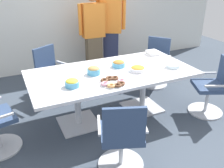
{
  "coord_description": "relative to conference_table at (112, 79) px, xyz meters",
  "views": [
    {
      "loc": [
        -1.39,
        -3.0,
        2.12
      ],
      "look_at": [
        0.0,
        0.0,
        0.55
      ],
      "focal_mm": 39.38,
      "sensor_mm": 36.0,
      "label": 1
    }
  ],
  "objects": [
    {
      "name": "snack_bowl_pretzels",
      "position": [
        0.17,
        0.14,
        0.17
      ],
      "size": [
        0.2,
        0.2,
        0.1
      ],
      "color": "#4C9EC6",
      "rests_on": "conference_table"
    },
    {
      "name": "snack_bowl_chips_orange",
      "position": [
        0.35,
        -0.14,
        0.16
      ],
      "size": [
        0.22,
        0.22,
        0.08
      ],
      "color": "white",
      "rests_on": "conference_table"
    },
    {
      "name": "ground_plane",
      "position": [
        0.0,
        0.0,
        -0.63
      ],
      "size": [
        10.0,
        10.0,
        0.01
      ],
      "primitive_type": "cube",
      "color": "#3D4754"
    },
    {
      "name": "person_standing_0",
      "position": [
        0.36,
        1.67,
        0.29
      ],
      "size": [
        0.61,
        0.23,
        1.76
      ],
      "rotation": [
        0.0,
        0.0,
        -3.15
      ],
      "color": "brown",
      "rests_on": "ground"
    },
    {
      "name": "person_standing_1",
      "position": [
        0.76,
        1.69,
        0.35
      ],
      "size": [
        0.58,
        0.4,
        1.86
      ],
      "rotation": [
        0.0,
        0.0,
        -3.63
      ],
      "color": "#232842",
      "rests_on": "ground"
    },
    {
      "name": "office_chair_2",
      "position": [
        -0.38,
        -1.08,
        -0.22
      ],
      "size": [
        0.69,
        0.69,
        0.91
      ],
      "rotation": [
        0.0,
        0.0,
        -0.35
      ],
      "color": "silver",
      "rests_on": "ground"
    },
    {
      "name": "snack_bowl_cookies",
      "position": [
        -0.28,
        0.02,
        0.18
      ],
      "size": [
        0.18,
        0.18,
        0.12
      ],
      "color": "#4C9EC6",
      "rests_on": "conference_table"
    },
    {
      "name": "donut_platter",
      "position": [
        -0.16,
        -0.38,
        0.15
      ],
      "size": [
        0.35,
        0.35,
        0.04
      ],
      "color": "white",
      "rests_on": "conference_table"
    },
    {
      "name": "back_wall",
      "position": [
        0.0,
        2.4,
        0.77
      ],
      "size": [
        8.0,
        0.1,
        2.8
      ],
      "primitive_type": "cube",
      "color": "silver",
      "rests_on": "ground"
    },
    {
      "name": "snack_bowl_chips_yellow",
      "position": [
        -0.67,
        -0.24,
        0.18
      ],
      "size": [
        0.19,
        0.19,
        0.11
      ],
      "color": "#4C9EC6",
      "rests_on": "conference_table"
    },
    {
      "name": "plate_stack",
      "position": [
        0.91,
        -0.24,
        0.15
      ],
      "size": [
        0.21,
        0.21,
        0.05
      ],
      "color": "white",
      "rests_on": "conference_table"
    },
    {
      "name": "office_chair_0",
      "position": [
        -0.68,
        1.01,
        -0.22
      ],
      "size": [
        0.74,
        0.74,
        0.91
      ],
      "rotation": [
        0.0,
        0.0,
        -2.62
      ],
      "color": "silver",
      "rests_on": "ground"
    },
    {
      "name": "office_chair_4",
      "position": [
        1.28,
        0.73,
        -0.22
      ],
      "size": [
        0.76,
        0.76,
        0.91
      ],
      "rotation": [
        0.0,
        0.0,
        -4.01
      ],
      "color": "silver",
      "rests_on": "ground"
    },
    {
      "name": "napkin_pile",
      "position": [
        0.97,
        0.4,
        0.16
      ],
      "size": [
        0.19,
        0.19,
        0.07
      ],
      "primitive_type": "cube",
      "color": "white",
      "rests_on": "conference_table"
    },
    {
      "name": "office_chair_3",
      "position": [
        1.47,
        -0.56,
        -0.22
      ],
      "size": [
        0.71,
        0.71,
        0.91
      ],
      "rotation": [
        0.0,
        0.0,
        1.16
      ],
      "color": "silver",
      "rests_on": "ground"
    },
    {
      "name": "conference_table",
      "position": [
        0.0,
        0.0,
        0.0
      ],
      "size": [
        2.4,
        1.2,
        0.75
      ],
      "color": "silver",
      "rests_on": "ground"
    }
  ]
}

